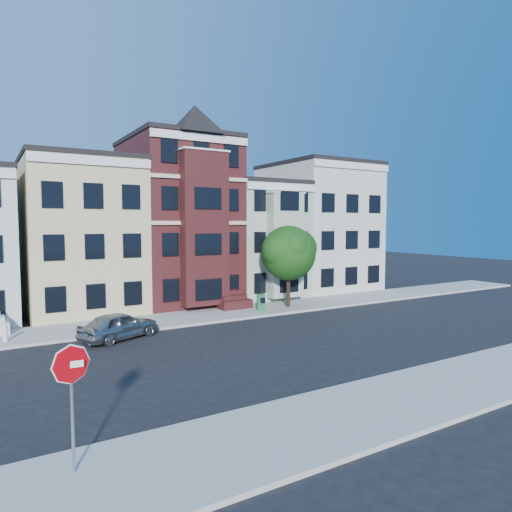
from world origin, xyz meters
TOP-DOWN VIEW (x-y plane):
  - ground at (0.00, 0.00)m, footprint 120.00×120.00m
  - far_sidewalk at (0.00, 8.00)m, footprint 60.00×4.00m
  - near_sidewalk at (0.00, -8.00)m, footprint 60.00×4.00m
  - house_yellow at (-7.00, 14.50)m, footprint 7.00×9.00m
  - house_brown at (0.00, 14.50)m, footprint 7.00×9.00m
  - house_green at (6.50, 14.50)m, footprint 6.00×9.00m
  - house_cream at (13.50, 14.50)m, footprint 8.00×9.00m
  - street_tree at (5.47, 7.61)m, footprint 6.83×6.83m
  - parked_car at (-6.85, 5.20)m, footprint 4.57×3.26m
  - newspaper_box at (3.07, 7.36)m, footprint 0.63×0.60m
  - fire_hydrant at (-11.93, 7.06)m, footprint 0.29×0.29m
  - stop_sign at (-11.08, -7.20)m, footprint 0.96×0.20m

SIDE VIEW (x-z plane):
  - ground at x=0.00m, z-range 0.00..0.00m
  - far_sidewalk at x=0.00m, z-range 0.00..0.15m
  - near_sidewalk at x=0.00m, z-range 0.00..0.15m
  - fire_hydrant at x=-11.93m, z-range 0.15..0.84m
  - newspaper_box at x=3.07m, z-range 0.15..1.25m
  - parked_car at x=-6.85m, z-range 0.00..1.44m
  - stop_sign at x=-11.08m, z-range 0.15..3.60m
  - street_tree at x=5.47m, z-range 0.15..7.15m
  - house_green at x=6.50m, z-range 0.00..9.00m
  - house_yellow at x=-7.00m, z-range 0.00..10.00m
  - house_cream at x=13.50m, z-range 0.00..11.00m
  - house_brown at x=0.00m, z-range 0.00..12.00m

